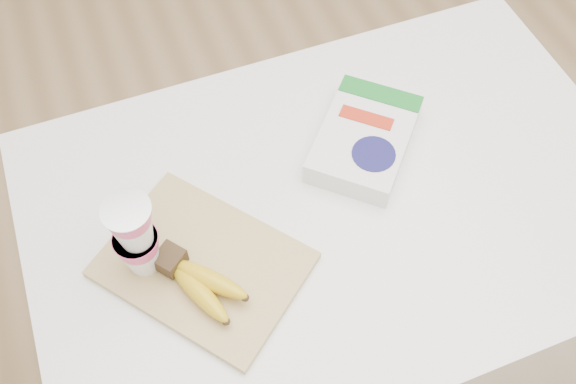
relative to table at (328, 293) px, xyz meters
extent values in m
plane|color=tan|center=(0.00, 0.00, -0.44)|extent=(4.00, 4.00, 0.00)
cube|color=white|center=(0.00, 0.00, 0.00)|extent=(1.18, 0.79, 0.88)
cube|color=tan|center=(-0.29, -0.04, 0.45)|extent=(0.41, 0.42, 0.02)
cube|color=#382816|center=(-0.34, -0.03, 0.48)|extent=(0.06, 0.06, 0.03)
ellipsoid|color=gold|center=(-0.31, -0.10, 0.48)|extent=(0.09, 0.16, 0.05)
sphere|color=#382816|center=(-0.28, -0.17, 0.48)|extent=(0.01, 0.01, 0.01)
ellipsoid|color=gold|center=(-0.29, -0.09, 0.48)|extent=(0.13, 0.14, 0.05)
sphere|color=#382816|center=(-0.24, -0.14, 0.48)|extent=(0.01, 0.01, 0.01)
cylinder|color=silver|center=(-0.38, -0.01, 0.64)|extent=(0.08, 0.08, 0.00)
cube|color=white|center=(0.09, 0.10, 0.47)|extent=(0.29, 0.30, 0.05)
cube|color=#197125|center=(0.16, 0.17, 0.50)|extent=(0.15, 0.15, 0.00)
cylinder|color=#17144D|center=(0.08, 0.04, 0.50)|extent=(0.12, 0.12, 0.00)
cube|color=red|center=(0.11, 0.12, 0.50)|extent=(0.10, 0.09, 0.00)
camera|label=1|loc=(-0.33, -0.57, 1.48)|focal=40.00mm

